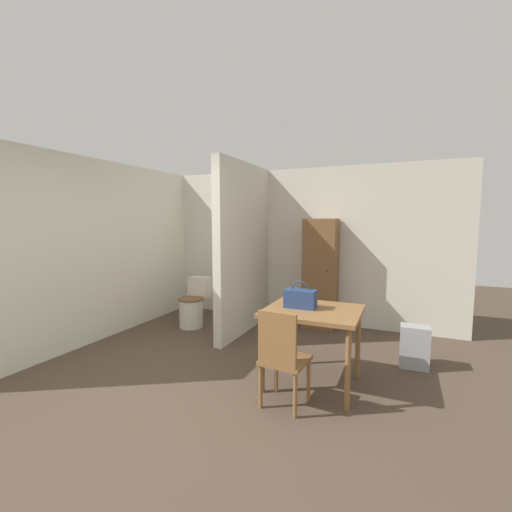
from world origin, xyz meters
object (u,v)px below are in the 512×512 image
at_px(handbag, 300,298).
at_px(wooden_chair, 282,356).
at_px(wooden_cabinet, 320,274).
at_px(space_heater, 415,347).
at_px(toilet, 193,306).
at_px(dining_table, 313,319).

bearing_deg(handbag, wooden_chair, -90.26).
relative_size(wooden_chair, wooden_cabinet, 0.53).
distance_m(wooden_cabinet, space_heater, 1.79).
bearing_deg(space_heater, wooden_cabinet, 142.04).
height_order(wooden_chair, wooden_cabinet, wooden_cabinet).
relative_size(toilet, handbag, 2.42).
distance_m(dining_table, handbag, 0.24).
height_order(wooden_chair, handbag, handbag).
xyz_separation_m(wooden_cabinet, space_heater, (1.33, -1.04, -0.61)).
distance_m(dining_table, wooden_chair, 0.59).
bearing_deg(space_heater, toilet, 174.72).
bearing_deg(dining_table, toilet, 152.30).
bearing_deg(dining_table, handbag, 177.60).
distance_m(dining_table, wooden_cabinet, 1.94).
height_order(dining_table, toilet, dining_table).
bearing_deg(dining_table, wooden_cabinet, 100.82).
distance_m(wooden_chair, wooden_cabinet, 2.48).
bearing_deg(wooden_chair, dining_table, 80.60).
bearing_deg(wooden_chair, space_heater, 56.82).
relative_size(handbag, wooden_cabinet, 0.18).
relative_size(wooden_chair, toilet, 1.19).
bearing_deg(wooden_cabinet, wooden_chair, -84.68).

